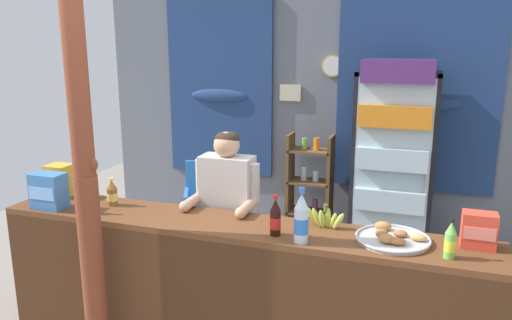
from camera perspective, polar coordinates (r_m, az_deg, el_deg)
The scene contains 18 objects.
ground_plane at distance 4.33m, azimuth 0.76°, elevation -15.53°, with size 7.62×7.62×0.00m, color gray.
back_wall_curtained at distance 5.58m, azimuth 6.77°, elevation 5.58°, with size 4.94×0.22×2.60m.
stall_counter at distance 3.36m, azimuth -3.17°, elevation -13.70°, with size 3.33×0.48×0.93m.
timber_post at distance 3.28m, azimuth -18.88°, elevation -2.56°, with size 0.17×0.15×2.57m.
drink_fridge at distance 4.99m, azimuth 15.51°, elevation 1.00°, with size 0.75×0.73×1.93m.
bottle_shelf_rack at distance 5.39m, azimuth 6.14°, elevation -2.77°, with size 0.48×0.28×1.14m.
plastic_lawn_chair at distance 5.30m, azimuth -5.76°, elevation -4.20°, with size 0.58×0.58×0.86m.
shopkeeper at distance 3.70m, azimuth -3.33°, elevation -5.12°, with size 0.50×0.42×1.47m.
soda_bottle_water at distance 2.97m, azimuth 5.19°, elevation -6.78°, with size 0.09×0.09×0.34m.
soda_bottle_iced_tea at distance 3.77m, azimuth -16.12°, elevation -3.72°, with size 0.08×0.08×0.20m.
soda_bottle_orange_soda at distance 3.67m, azimuth -19.55°, elevation -4.15°, with size 0.06×0.06×0.25m.
soda_bottle_lime_soda at distance 2.96m, azimuth 21.31°, elevation -8.63°, with size 0.06×0.06×0.23m.
soda_bottle_cola at distance 3.07m, azimuth 2.23°, elevation -6.67°, with size 0.07×0.07×0.26m.
snack_box_biscuit at distance 3.84m, azimuth -22.60°, elevation -3.28°, with size 0.23×0.15×0.26m.
snack_box_crackers at distance 3.17m, azimuth 24.10°, elevation -7.34°, with size 0.19×0.13×0.21m.
snack_box_choco_powder at distance 4.12m, azimuth -21.49°, elevation -2.18°, with size 0.18×0.16×0.25m.
pastry_tray at distance 3.12m, azimuth 15.34°, elevation -8.58°, with size 0.44×0.44×0.07m.
banana_bunch at distance 3.24m, azimuth 7.83°, elevation -6.64°, with size 0.28×0.07×0.16m.
Camera 1 is at (1.17, -2.43, 2.10)m, focal length 35.01 mm.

